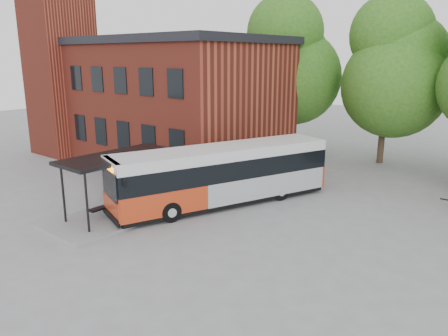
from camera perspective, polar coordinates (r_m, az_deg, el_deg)
The scene contains 7 objects.
ground at distance 18.75m, azimuth -2.26°, elevation -8.32°, with size 100.00×100.00×0.00m, color slate.
station_building at distance 33.02m, azimuth -8.77°, elevation 9.04°, with size 18.40×10.40×8.50m, color maroon, non-canonical shape.
clock_tower at distance 35.47m, azimuth -20.92°, elevation 16.51°, with size 5.20×5.20×18.20m, color maroon, non-canonical shape.
bus_shelter at distance 20.80m, azimuth -13.44°, elevation -2.16°, with size 3.60×7.00×2.90m, color black, non-canonical shape.
tree_0 at distance 33.81m, azimuth 8.47°, elevation 11.30°, with size 7.92×7.92×11.00m, color #2A5A18, non-canonical shape.
tree_1 at distance 31.71m, azimuth 20.43°, elevation 9.83°, with size 7.92×7.92×10.40m, color #2A5A18, non-canonical shape.
city_bus at distance 21.78m, azimuth -0.16°, elevation -0.98°, with size 2.45×11.49×2.92m, color red, non-canonical shape.
Camera 1 is at (11.61, -12.81, 7.24)m, focal length 35.00 mm.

